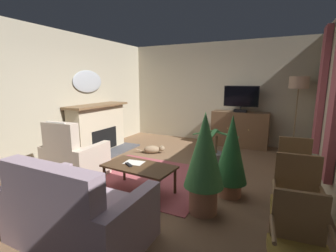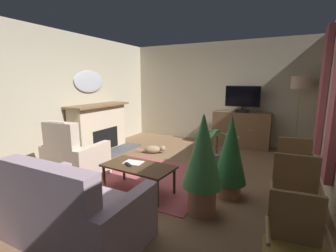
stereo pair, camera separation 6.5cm
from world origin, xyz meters
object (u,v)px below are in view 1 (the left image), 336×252
at_px(folded_newspaper, 134,163).
at_px(wall_mirror_oval, 88,82).
at_px(coffee_table, 139,168).
at_px(tv_cabinet, 239,130).
at_px(side_chair_nearest_door, 294,176).
at_px(sofa_floral, 77,214).
at_px(tv_remote, 129,165).
at_px(television, 241,98).
at_px(armchair_facing_sofa, 74,160).
at_px(fireplace, 98,129).
at_px(cat, 153,149).
at_px(potted_plant_small_fern_corner, 215,160).
at_px(potted_plant_tall_palm_by_window, 231,153).
at_px(side_chair_far_end, 296,201).
at_px(floor_lamp, 298,90).
at_px(side_chair_tucked_against_wall, 300,251).
at_px(potted_plant_leafy_by_curtain, 204,158).

bearing_deg(folded_newspaper, wall_mirror_oval, 141.66).
bearing_deg(coffee_table, tv_cabinet, 74.91).
bearing_deg(side_chair_nearest_door, sofa_floral, -141.55).
xyz_separation_m(tv_remote, side_chair_nearest_door, (2.27, 0.46, 0.07)).
xyz_separation_m(television, armchair_facing_sofa, (-2.27, -3.43, -0.95)).
height_order(tv_cabinet, sofa_floral, sofa_floral).
height_order(fireplace, cat, fireplace).
height_order(armchair_facing_sofa, potted_plant_small_fern_corner, armchair_facing_sofa).
xyz_separation_m(sofa_floral, potted_plant_tall_palm_by_window, (1.26, 1.80, 0.35)).
xyz_separation_m(side_chair_far_end, cat, (-2.93, 2.23, -0.42)).
height_order(tv_cabinet, armchair_facing_sofa, armchair_facing_sofa).
xyz_separation_m(fireplace, sofa_floral, (2.14, -2.72, -0.24)).
distance_m(tv_cabinet, floor_lamp, 1.67).
bearing_deg(floor_lamp, tv_cabinet, 176.06).
xyz_separation_m(tv_remote, side_chair_tucked_against_wall, (2.27, -1.05, 0.04)).
distance_m(folded_newspaper, armchair_facing_sofa, 1.21).
bearing_deg(potted_plant_small_fern_corner, wall_mirror_oval, 178.68).
bearing_deg(sofa_floral, potted_plant_small_fern_corner, 73.07).
xyz_separation_m(tv_cabinet, sofa_floral, (-0.90, -4.71, -0.12)).
height_order(tv_cabinet, side_chair_nearest_door, side_chair_nearest_door).
distance_m(wall_mirror_oval, sofa_floral, 3.88).
distance_m(wall_mirror_oval, folded_newspaper, 2.91).
relative_size(fireplace, sofa_floral, 1.16).
relative_size(sofa_floral, side_chair_nearest_door, 1.49).
bearing_deg(folded_newspaper, television, 65.67).
height_order(sofa_floral, side_chair_nearest_door, side_chair_nearest_door).
distance_m(tv_cabinet, cat, 2.37).
bearing_deg(wall_mirror_oval, tv_cabinet, 31.16).
xyz_separation_m(side_chair_tucked_against_wall, potted_plant_tall_palm_by_window, (-0.83, 1.64, 0.17)).
bearing_deg(tv_cabinet, side_chair_nearest_door, -68.67).
bearing_deg(tv_remote, potted_plant_leafy_by_curtain, 29.80).
bearing_deg(coffee_table, wall_mirror_oval, 148.45).
distance_m(tv_cabinet, side_chair_far_end, 3.98).
relative_size(wall_mirror_oval, side_chair_tucked_against_wall, 1.03).
height_order(sofa_floral, armchair_facing_sofa, armchair_facing_sofa).
height_order(side_chair_nearest_door, potted_plant_leafy_by_curtain, potted_plant_leafy_by_curtain).
xyz_separation_m(television, side_chair_nearest_door, (1.19, -3.00, -0.77)).
bearing_deg(potted_plant_small_fern_corner, potted_plant_leafy_by_curtain, -80.99).
bearing_deg(floor_lamp, cat, -153.86).
xyz_separation_m(folded_newspaper, side_chair_nearest_door, (2.26, 0.32, 0.07)).
relative_size(sofa_floral, potted_plant_tall_palm_by_window, 1.19).
bearing_deg(television, tv_remote, -107.32).
bearing_deg(coffee_table, side_chair_nearest_door, 10.51).
xyz_separation_m(coffee_table, folded_newspaper, (-0.14, 0.07, 0.05)).
xyz_separation_m(folded_newspaper, potted_plant_leafy_by_curtain, (1.21, -0.17, 0.31)).
bearing_deg(folded_newspaper, cat, 103.92).
distance_m(side_chair_tucked_against_wall, side_chair_nearest_door, 1.51).
bearing_deg(armchair_facing_sofa, side_chair_tucked_against_wall, -17.30).
height_order(potted_plant_small_fern_corner, floor_lamp, floor_lamp).
height_order(television, potted_plant_leafy_by_curtain, television).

